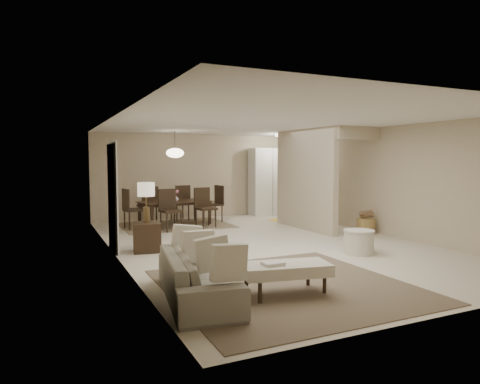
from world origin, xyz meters
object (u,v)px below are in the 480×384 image
pantry_cabinet (268,182)px  side_table (147,237)px  ottoman_bench (286,270)px  dining_table (176,213)px  sofa (198,276)px  round_pouf (359,242)px  wicker_basket (366,226)px

pantry_cabinet → side_table: bearing=-140.7°
ottoman_bench → dining_table: size_ratio=0.66×
sofa → side_table: bearing=7.7°
side_table → round_pouf: 3.98m
ottoman_bench → side_table: side_table is taller
side_table → dining_table: dining_table is taller
pantry_cabinet → ottoman_bench: pantry_cabinet is taller
pantry_cabinet → round_pouf: pantry_cabinet is taller
ottoman_bench → dining_table: bearing=97.5°
pantry_cabinet → ottoman_bench: bearing=-117.1°
sofa → dining_table: 6.17m
round_pouf → dining_table: 5.22m
wicker_basket → dining_table: size_ratio=0.24×
dining_table → round_pouf: bearing=-75.3°
ottoman_bench → side_table: 3.52m
round_pouf → wicker_basket: round_pouf is taller
ottoman_bench → dining_table: dining_table is taller
ottoman_bench → round_pouf: size_ratio=2.14×
round_pouf → dining_table: bearing=113.6°
pantry_cabinet → wicker_basket: bearing=-85.5°
side_table → round_pouf: (3.52, -1.85, -0.06)m
sofa → round_pouf: (3.57, 1.20, -0.07)m
pantry_cabinet → wicker_basket: (0.33, -4.15, -0.87)m
sofa → side_table: (0.05, 3.06, -0.01)m
wicker_basket → side_table: bearing=177.0°
round_pouf → side_table: bearing=152.2°
sofa → round_pouf: bearing=-62.7°
side_table → dining_table: size_ratio=0.30×
ottoman_bench → wicker_basket: ottoman_bench is taller
pantry_cabinet → wicker_basket: size_ratio=4.88×
side_table → round_pouf: size_ratio=0.98×
ottoman_bench → round_pouf: 2.90m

